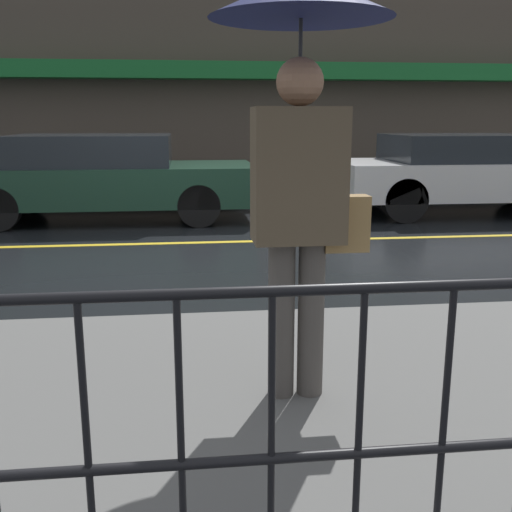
# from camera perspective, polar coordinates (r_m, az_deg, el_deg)

# --- Properties ---
(ground_plane) EXTENTS (80.00, 80.00, 0.00)m
(ground_plane) POSITION_cam_1_polar(r_m,az_deg,el_deg) (8.06, -7.77, 1.20)
(ground_plane) COLOR black
(sidewalk_near) EXTENTS (28.00, 3.13, 0.12)m
(sidewalk_near) POSITION_cam_1_polar(r_m,az_deg,el_deg) (3.41, -9.21, -14.75)
(sidewalk_near) COLOR #60605E
(sidewalk_near) RESTS_ON ground_plane
(sidewalk_far) EXTENTS (28.00, 2.18, 0.12)m
(sidewalk_far) POSITION_cam_1_polar(r_m,az_deg,el_deg) (12.40, -7.44, 5.62)
(sidewalk_far) COLOR #60605E
(sidewalk_far) RESTS_ON ground_plane
(lane_marking) EXTENTS (25.20, 0.12, 0.01)m
(lane_marking) POSITION_cam_1_polar(r_m,az_deg,el_deg) (8.06, -7.77, 1.23)
(lane_marking) COLOR gold
(lane_marking) RESTS_ON ground_plane
(building_storefront) EXTENTS (28.00, 0.85, 4.74)m
(building_storefront) POSITION_cam_1_polar(r_m,az_deg,el_deg) (13.52, -7.68, 16.12)
(building_storefront) COLOR #4C4238
(building_storefront) RESTS_ON ground_plane
(railing_foreground) EXTENTS (12.00, 0.04, 1.04)m
(railing_foreground) POSITION_cam_1_polar(r_m,az_deg,el_deg) (1.93, -11.64, -14.65)
(railing_foreground) COLOR black
(railing_foreground) RESTS_ON sidewalk_near
(pedestrian) EXTENTS (0.92, 0.92, 2.21)m
(pedestrian) POSITION_cam_1_polar(r_m,az_deg,el_deg) (3.14, 4.30, 14.74)
(pedestrian) COLOR #4C4742
(pedestrian) RESTS_ON sidewalk_near
(car_dark_green) EXTENTS (4.76, 1.92, 1.37)m
(car_dark_green) POSITION_cam_1_polar(r_m,az_deg,el_deg) (10.08, -14.39, 7.39)
(car_dark_green) COLOR #193828
(car_dark_green) RESTS_ON ground_plane
(car_white) EXTENTS (4.55, 1.91, 1.36)m
(car_white) POSITION_cam_1_polar(r_m,az_deg,el_deg) (11.08, 19.26, 7.58)
(car_white) COLOR silver
(car_white) RESTS_ON ground_plane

